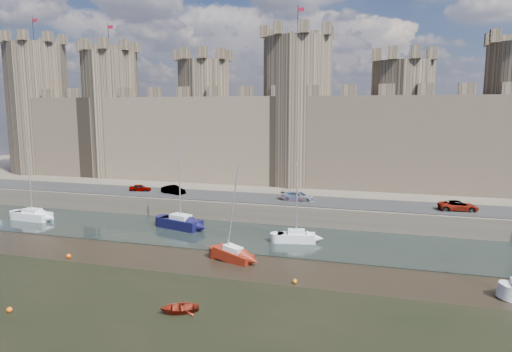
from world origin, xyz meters
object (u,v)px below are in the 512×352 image
(car_1, at_px, (173,190))
(sailboat_1, at_px, (181,222))
(car_0, at_px, (140,188))
(car_3, at_px, (458,206))
(car_2, at_px, (298,196))
(sailboat_0, at_px, (32,215))
(sailboat_4, at_px, (233,254))
(sailboat_2, at_px, (296,236))

(car_1, xyz_separation_m, sailboat_1, (5.25, -8.61, -2.27))
(car_0, relative_size, car_3, 0.69)
(car_2, distance_m, sailboat_1, 15.76)
(car_0, height_order, sailboat_1, sailboat_1)
(sailboat_0, bearing_deg, sailboat_4, -10.16)
(sailboat_0, bearing_deg, car_3, 14.66)
(car_0, height_order, sailboat_4, sailboat_4)
(car_0, relative_size, car_1, 0.82)
(car_3, distance_m, sailboat_4, 28.57)
(sailboat_1, xyz_separation_m, sailboat_4, (10.05, -9.36, -0.15))
(car_0, relative_size, sailboat_4, 0.33)
(car_0, relative_size, sailboat_1, 0.28)
(car_0, relative_size, sailboat_0, 0.33)
(sailboat_4, bearing_deg, car_0, 155.96)
(car_2, relative_size, car_3, 0.98)
(car_0, bearing_deg, sailboat_0, 126.81)
(car_2, bearing_deg, car_3, -90.48)
(car_1, distance_m, car_3, 37.59)
(sailboat_2, distance_m, sailboat_4, 8.99)
(car_1, distance_m, sailboat_2, 22.61)
(sailboat_2, bearing_deg, car_1, 140.99)
(sailboat_0, xyz_separation_m, sailboat_2, (35.35, -0.06, -0.02))
(sailboat_0, relative_size, sailboat_2, 1.07)
(car_1, xyz_separation_m, sailboat_0, (-15.36, -10.25, -2.37))
(car_2, xyz_separation_m, sailboat_1, (-12.81, -8.90, -2.29))
(sailboat_0, bearing_deg, car_2, 21.48)
(sailboat_2, bearing_deg, car_3, 17.97)
(car_3, height_order, sailboat_4, sailboat_4)
(car_0, height_order, car_1, car_1)
(car_0, bearing_deg, sailboat_4, -142.55)
(car_2, relative_size, sailboat_2, 0.50)
(sailboat_2, bearing_deg, sailboat_0, 168.17)
(car_0, xyz_separation_m, car_3, (43.21, -0.79, 0.10))
(car_0, distance_m, car_3, 43.22)
(car_2, relative_size, sailboat_4, 0.47)
(car_0, height_order, car_3, car_3)
(sailboat_2, height_order, sailboat_4, sailboat_4)
(sailboat_2, bearing_deg, sailboat_1, 161.71)
(car_3, bearing_deg, sailboat_1, 98.26)
(car_0, bearing_deg, car_1, -106.40)
(car_0, bearing_deg, car_3, -102.12)
(car_2, xyz_separation_m, car_3, (19.53, -0.56, -0.01))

